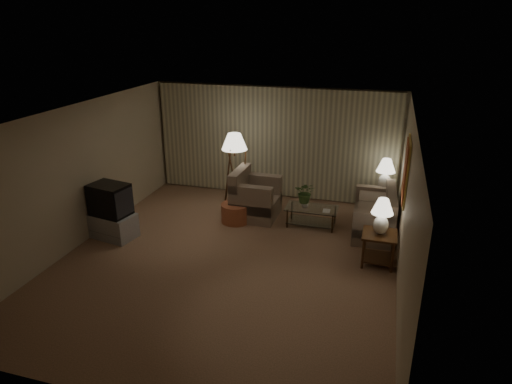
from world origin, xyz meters
The scene contains 16 objects.
ground centered at (0.00, 0.00, 0.00)m, with size 7.00×7.00×0.00m, color tan.
room_shell centered at (0.02, 1.51, 1.75)m, with size 6.04×7.02×2.72m.
sofa centered at (2.50, 1.98, 0.36)m, with size 1.69×0.94×0.72m.
armchair centered at (-0.05, 2.02, 0.43)m, with size 1.03×0.98×0.85m.
side_table_near centered at (2.65, 0.63, 0.42)m, with size 0.60×0.60×0.60m.
side_table_far centered at (2.65, 2.90, 0.41)m, with size 0.55×0.46×0.60m.
table_lamp_near centered at (2.65, 0.63, 0.99)m, with size 0.39×0.39×0.67m.
table_lamp_far centered at (2.65, 2.90, 1.02)m, with size 0.42×0.42×0.72m.
coffee_table centered at (1.22, 1.88, 0.28)m, with size 1.09×0.60×0.41m.
tv_cabinet centered at (-2.55, 0.23, 0.25)m, with size 0.98×0.71×0.50m, color #AAAAAC.
crt_tv centered at (-2.55, 0.23, 0.82)m, with size 0.82×0.65×0.63m, color black.
floor_lamp centered at (-0.65, 2.36, 0.93)m, with size 0.58×0.58×1.78m.
ottoman centered at (-0.40, 1.62, 0.21)m, with size 0.62×0.62×0.41m, color #B5553D.
vase centered at (1.07, 1.88, 0.50)m, with size 0.15×0.15×0.16m, color silver.
flowers centered at (1.07, 1.88, 0.81)m, with size 0.42×0.37×0.47m, color #44692F.
book centered at (1.47, 1.78, 0.42)m, with size 0.15×0.21×0.02m, color olive.
Camera 1 is at (2.57, -6.98, 4.21)m, focal length 32.00 mm.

